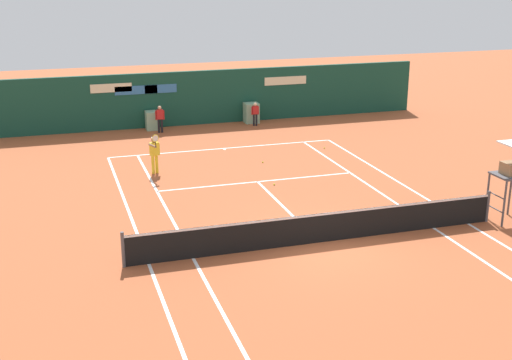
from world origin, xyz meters
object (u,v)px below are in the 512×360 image
(player_on_baseline, at_px, (154,152))
(ball_kid_left_post, at_px, (255,112))
(tennis_ball_near_service_line, at_px, (274,184))
(ball_kid_right_post, at_px, (160,117))
(umpire_chair, at_px, (511,171))
(tennis_ball_by_sideline, at_px, (324,148))
(tennis_ball_mid_court, at_px, (263,162))

(player_on_baseline, bearing_deg, ball_kid_left_post, -153.55)
(tennis_ball_near_service_line, bearing_deg, ball_kid_right_post, 105.57)
(ball_kid_right_post, bearing_deg, player_on_baseline, 83.80)
(ball_kid_left_post, bearing_deg, ball_kid_right_post, 1.07)
(umpire_chair, height_order, ball_kid_right_post, umpire_chair)
(ball_kid_left_post, bearing_deg, tennis_ball_near_service_line, 77.97)
(tennis_ball_by_sideline, xyz_separation_m, tennis_ball_mid_court, (-3.46, -1.39, 0.00))
(ball_kid_right_post, relative_size, tennis_ball_mid_court, 20.32)
(tennis_ball_by_sideline, xyz_separation_m, tennis_ball_near_service_line, (-4.00, -4.48, 0.00))
(tennis_ball_near_service_line, relative_size, tennis_ball_mid_court, 1.00)
(ball_kid_left_post, bearing_deg, tennis_ball_mid_court, 76.49)
(player_on_baseline, xyz_separation_m, ball_kid_left_post, (6.46, 6.96, -0.21))
(umpire_chair, bearing_deg, ball_kid_left_post, 13.83)
(umpire_chair, xyz_separation_m, ball_kid_right_post, (-8.94, 15.78, -0.94))
(umpire_chair, bearing_deg, tennis_ball_near_service_line, 46.39)
(tennis_ball_near_service_line, distance_m, tennis_ball_mid_court, 3.14)
(ball_kid_left_post, xyz_separation_m, tennis_ball_by_sideline, (1.70, -5.40, -0.69))
(ball_kid_right_post, bearing_deg, tennis_ball_near_service_line, 110.77)
(ball_kid_left_post, xyz_separation_m, tennis_ball_mid_court, (-1.77, -6.79, -0.69))
(umpire_chair, distance_m, ball_kid_left_post, 16.28)
(ball_kid_left_post, distance_m, tennis_ball_mid_court, 7.05)
(ball_kid_left_post, height_order, tennis_ball_by_sideline, ball_kid_left_post)
(tennis_ball_mid_court, bearing_deg, umpire_chair, -57.83)
(player_on_baseline, relative_size, ball_kid_right_post, 1.28)
(ball_kid_right_post, relative_size, tennis_ball_near_service_line, 20.32)
(tennis_ball_mid_court, bearing_deg, player_on_baseline, -177.98)
(umpire_chair, relative_size, tennis_ball_by_sideline, 39.58)
(ball_kid_right_post, relative_size, tennis_ball_by_sideline, 20.32)
(umpire_chair, distance_m, tennis_ball_near_service_line, 8.71)
(player_on_baseline, bearing_deg, tennis_ball_by_sideline, 170.11)
(ball_kid_left_post, distance_m, tennis_ball_by_sideline, 5.71)
(player_on_baseline, xyz_separation_m, ball_kid_right_post, (1.40, 6.96, -0.13))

